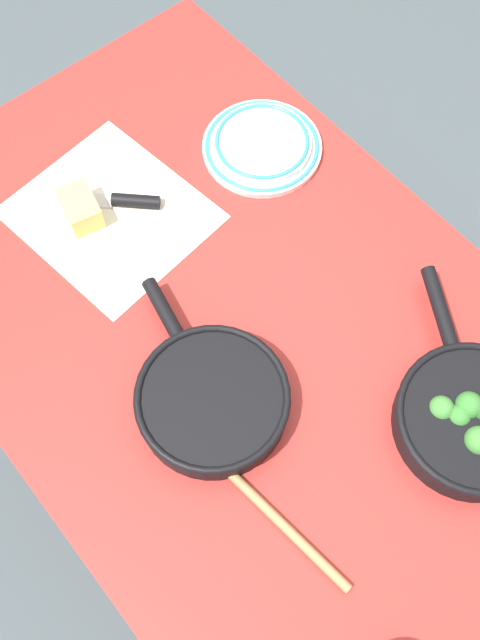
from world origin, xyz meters
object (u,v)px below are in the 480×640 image
Objects in this scene: skillet_broccoli at (471,418)px; skillet_eggs at (212,399)px; grater_knife at (111,200)px; dinner_plate_stack at (262,145)px; wooden_spoon at (239,481)px; cheese_block at (81,208)px.

skillet_broccoli is 0.39m from skillet_eggs.
grater_knife is 0.89× the size of dinner_plate_stack.
skillet_broccoli is 1.00× the size of wooden_spoon.
grater_knife is at bearing 73.69° from dinner_plate_stack.
skillet_eggs is 3.72× the size of cheese_block.
wooden_spoon is at bearing 170.13° from cheese_block.
cheese_block is (0.01, 0.05, 0.02)m from grater_knife.
grater_knife is (0.69, 0.18, -0.02)m from skillet_broccoli.
skillet_broccoli is at bearing -122.66° from skillet_eggs.
grater_knife is at bearing -21.08° from wooden_spoon.
dinner_plate_stack is at bearing 21.08° from skillet_broccoli.
wooden_spoon is 0.55m from cheese_block.
cheese_block is 0.35m from dinner_plate_stack.
cheese_block reaches higher than wooden_spoon.
skillet_eggs is at bearing 173.59° from cheese_block.
wooden_spoon is (-0.12, 0.05, -0.02)m from skillet_eggs.
dinner_plate_stack is (0.33, -0.39, -0.01)m from skillet_eggs.
dinner_plate_stack is (0.45, -0.43, 0.00)m from wooden_spoon.
wooden_spoon is 1.77× the size of grater_knife.
skillet_eggs reaches higher than wooden_spoon.
skillet_broccoli is 3.75× the size of cheese_block.
skillet_eggs is 0.99× the size of wooden_spoon.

